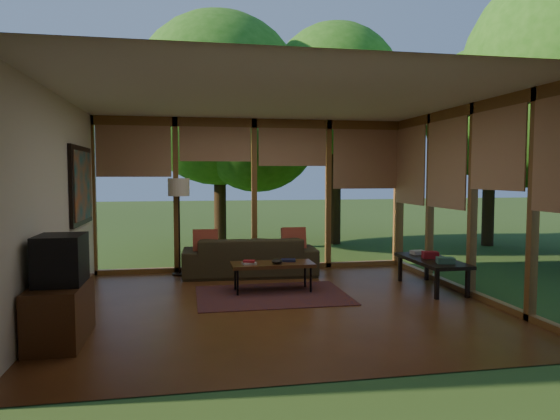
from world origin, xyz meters
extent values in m
plane|color=brown|center=(0.00, 0.00, 0.00)|extent=(5.50, 5.50, 0.00)
plane|color=white|center=(0.00, 0.00, 2.70)|extent=(5.50, 5.50, 0.00)
cube|color=silver|center=(-2.75, 0.00, 1.35)|extent=(0.04, 5.00, 2.70)
cube|color=silver|center=(0.00, -2.50, 1.35)|extent=(5.50, 0.04, 2.70)
cube|color=brown|center=(0.00, 2.50, 1.35)|extent=(5.50, 0.12, 2.70)
cube|color=brown|center=(2.75, 0.00, 1.35)|extent=(0.12, 5.00, 2.70)
plane|color=#31521F|center=(8.00, 8.00, -0.01)|extent=(40.00, 40.00, 0.00)
cylinder|color=#312212|center=(-0.43, 5.41, 2.22)|extent=(0.28, 0.28, 4.44)
sphere|color=#216015|center=(-0.43, 5.41, 3.46)|extent=(3.98, 3.98, 3.98)
cylinder|color=#312212|center=(2.42, 5.60, 2.45)|extent=(0.28, 0.28, 4.89)
sphere|color=#216015|center=(2.42, 5.60, 3.81)|extent=(3.21, 3.21, 3.21)
cylinder|color=#312212|center=(5.77, 4.56, 2.04)|extent=(0.28, 0.28, 4.07)
sphere|color=#216015|center=(5.77, 4.56, 3.17)|extent=(3.10, 3.10, 3.10)
cube|color=maroon|center=(-0.01, 0.50, 0.01)|extent=(2.11, 1.50, 0.01)
imported|color=#372F1B|center=(-0.15, 2.00, 0.33)|extent=(2.29, 1.00, 0.66)
cube|color=maroon|center=(-0.90, 1.95, 0.59)|extent=(0.41, 0.22, 0.43)
cube|color=maroon|center=(0.60, 1.95, 0.59)|extent=(0.42, 0.22, 0.43)
cube|color=#ADA59D|center=(-0.32, 0.69, 0.44)|extent=(0.22, 0.18, 0.03)
cube|color=maroon|center=(-0.32, 0.69, 0.47)|extent=(0.19, 0.16, 0.03)
cube|color=black|center=(0.28, 0.82, 0.44)|extent=(0.24, 0.19, 0.03)
ellipsoid|color=black|center=(0.08, 0.64, 0.46)|extent=(0.16, 0.16, 0.07)
cube|color=#4F2C15|center=(-2.47, -1.04, 0.30)|extent=(0.50, 1.00, 0.60)
cube|color=black|center=(-2.45, -1.04, 0.85)|extent=(0.45, 0.55, 0.50)
cube|color=#355E4B|center=(2.40, 0.08, 0.50)|extent=(0.28, 0.23, 0.09)
cube|color=maroon|center=(2.40, 0.53, 0.51)|extent=(0.25, 0.21, 0.10)
cube|color=#ADA59D|center=(2.40, 0.93, 0.48)|extent=(0.23, 0.18, 0.06)
cylinder|color=black|center=(-1.32, 2.24, 0.01)|extent=(0.26, 0.26, 0.03)
cylinder|color=black|center=(-1.32, 2.24, 0.79)|extent=(0.03, 0.03, 1.52)
cylinder|color=beige|center=(-1.32, 2.24, 1.50)|extent=(0.36, 0.36, 0.30)
cube|color=#4F2C15|center=(0.03, 0.74, 0.40)|extent=(1.20, 0.50, 0.05)
cylinder|color=black|center=(-0.50, 0.56, 0.19)|extent=(0.03, 0.03, 0.38)
cylinder|color=black|center=(0.56, 0.56, 0.19)|extent=(0.03, 0.03, 0.38)
cylinder|color=black|center=(-0.50, 0.92, 0.19)|extent=(0.03, 0.03, 0.38)
cylinder|color=black|center=(0.56, 0.92, 0.19)|extent=(0.03, 0.03, 0.38)
cube|color=black|center=(2.40, 0.48, 0.43)|extent=(0.60, 1.40, 0.05)
cube|color=black|center=(2.17, -0.12, 0.20)|extent=(0.05, 0.05, 0.40)
cube|color=black|center=(2.63, -0.12, 0.20)|extent=(0.05, 0.05, 0.40)
cube|color=black|center=(2.17, 1.08, 0.20)|extent=(0.05, 0.05, 0.40)
cube|color=black|center=(2.63, 1.08, 0.20)|extent=(0.05, 0.05, 0.40)
cube|color=black|center=(-2.72, 1.40, 1.55)|extent=(0.05, 1.35, 1.15)
cube|color=#165666|center=(-2.69, 1.40, 1.55)|extent=(0.02, 1.20, 1.00)
camera|label=1|loc=(-1.18, -6.36, 1.70)|focal=32.00mm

